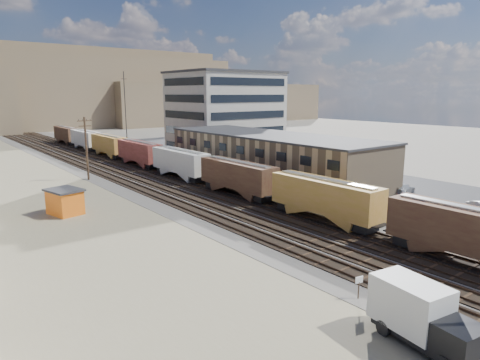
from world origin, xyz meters
TOP-DOWN VIEW (x-y plane):
  - ground at (0.00, 0.00)m, footprint 300.00×300.00m
  - ballast_bed at (0.00, 50.00)m, footprint 18.00×200.00m
  - dirt_yard at (-20.00, 40.00)m, footprint 24.00×180.00m
  - asphalt_lot at (22.00, 35.00)m, footprint 26.00×120.00m
  - rail_tracks at (-0.55, 50.00)m, footprint 11.40×200.00m
  - freight_train at (3.80, 41.75)m, footprint 3.00×119.74m
  - warehouse at (14.98, 25.00)m, footprint 12.40×40.40m
  - office_tower at (27.95, 54.95)m, footprint 22.60×18.60m
  - utility_pole_north at (-8.50, 42.00)m, footprint 2.20×0.32m
  - radio_mast at (6.00, 60.00)m, footprint 1.20×0.16m
  - box_truck at (-9.67, -14.92)m, footprint 3.26×6.59m
  - maintenance_shed at (-17.32, 23.88)m, footprint 3.97×4.65m
  - sign_post at (-8.00, -9.57)m, footprint 0.62×0.18m
  - parked_car_red at (14.27, -3.73)m, footprint 3.64×4.70m
  - parked_car_silver at (22.16, 5.66)m, footprint 5.24×2.92m
  - parked_car_blue at (19.79, 52.38)m, footprint 6.37×6.02m
  - parked_car_far at (27.10, 44.53)m, footprint 2.92×4.88m

SIDE VIEW (x-z plane):
  - ground at x=0.00m, z-range 0.00..0.00m
  - dirt_yard at x=-20.00m, z-range 0.00..0.03m
  - asphalt_lot at x=22.00m, z-range 0.00..0.04m
  - ballast_bed at x=0.00m, z-range 0.00..0.06m
  - rail_tracks at x=-0.55m, z-range -0.01..0.23m
  - parked_car_silver at x=22.16m, z-range 0.00..1.43m
  - parked_car_red at x=14.27m, z-range 0.00..1.49m
  - parked_car_far at x=27.10m, z-range 0.00..1.55m
  - parked_car_blue at x=19.79m, z-range 0.00..1.67m
  - sign_post at x=-8.00m, z-range 0.30..1.93m
  - maintenance_shed at x=-17.32m, z-range 0.03..3.00m
  - box_truck at x=-9.67m, z-range 0.03..3.39m
  - freight_train at x=3.80m, z-range 0.56..5.02m
  - warehouse at x=14.98m, z-range 0.03..7.28m
  - utility_pole_north at x=-8.50m, z-range 0.30..10.30m
  - radio_mast at x=6.00m, z-range 0.12..18.12m
  - office_tower at x=27.95m, z-range 0.04..18.49m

